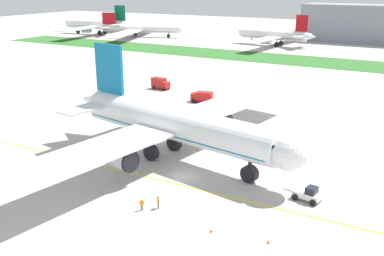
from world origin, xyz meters
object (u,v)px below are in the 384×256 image
(traffic_cone_near_nose, at_px, (268,241))
(traffic_cone_starboard_wing, at_px, (211,230))
(service_truck_baggage_loader, at_px, (160,83))
(parked_airliner_far_left, at_px, (98,25))
(airliner_foreground, at_px, (173,124))
(traffic_cone_port_wing, at_px, (48,153))
(service_truck_catering_van, at_px, (202,96))
(parked_airliner_far_centre, at_px, (138,29))
(ground_crew_wingwalker_port, at_px, (142,203))
(ground_crew_marshaller_front, at_px, (158,201))
(parked_airliner_far_right, at_px, (275,35))
(pushback_tug, at_px, (308,194))

(traffic_cone_near_nose, height_order, traffic_cone_starboard_wing, same)
(service_truck_baggage_loader, distance_m, parked_airliner_far_left, 141.12)
(traffic_cone_starboard_wing, xyz_separation_m, service_truck_baggage_loader, (-45.57, 59.75, 1.39))
(airliner_foreground, xyz_separation_m, traffic_cone_near_nose, (22.88, -16.92, -5.83))
(airliner_foreground, height_order, traffic_cone_port_wing, airliner_foreground)
(traffic_cone_starboard_wing, relative_size, parked_airliner_far_left, 0.01)
(service_truck_baggage_loader, bearing_deg, parked_airliner_far_left, 136.94)
(service_truck_catering_van, bearing_deg, traffic_cone_port_wing, -99.31)
(traffic_cone_starboard_wing, xyz_separation_m, parked_airliner_far_centre, (-122.31, 157.48, 4.00))
(traffic_cone_near_nose, xyz_separation_m, parked_airliner_far_left, (-155.47, 155.05, 5.23))
(airliner_foreground, relative_size, service_truck_baggage_loader, 13.46)
(ground_crew_wingwalker_port, bearing_deg, ground_crew_marshaller_front, 42.23)
(airliner_foreground, height_order, parked_airliner_far_right, airliner_foreground)
(ground_crew_wingwalker_port, relative_size, service_truck_catering_van, 0.29)
(traffic_cone_port_wing, height_order, service_truck_baggage_loader, service_truck_baggage_loader)
(parked_airliner_far_right, bearing_deg, parked_airliner_far_left, -178.28)
(ground_crew_wingwalker_port, xyz_separation_m, service_truck_baggage_loader, (-35.23, 59.40, 0.67))
(ground_crew_wingwalker_port, relative_size, traffic_cone_port_wing, 2.84)
(ground_crew_wingwalker_port, distance_m, traffic_cone_port_wing, 27.04)
(service_truck_baggage_loader, xyz_separation_m, parked_airliner_far_centre, (-76.74, 97.73, 2.61))
(ground_crew_marshaller_front, relative_size, parked_airliner_far_right, 0.03)
(airliner_foreground, xyz_separation_m, service_truck_baggage_loader, (-29.52, 41.81, -4.44))
(parked_airliner_far_left, bearing_deg, pushback_tug, -42.27)
(airliner_foreground, height_order, service_truck_baggage_loader, airliner_foreground)
(ground_crew_marshaller_front, relative_size, parked_airliner_far_left, 0.03)
(traffic_cone_starboard_wing, distance_m, parked_airliner_far_right, 165.71)
(traffic_cone_near_nose, height_order, service_truck_catering_van, service_truck_catering_van)
(service_truck_baggage_loader, height_order, parked_airliner_far_right, parked_airliner_far_right)
(traffic_cone_near_nose, bearing_deg, airliner_foreground, 143.53)
(airliner_foreground, bearing_deg, parked_airliner_far_centre, 127.29)
(traffic_cone_port_wing, bearing_deg, airliner_foreground, 24.58)
(traffic_cone_starboard_wing, bearing_deg, parked_airliner_far_left, 133.60)
(parked_airliner_far_left, relative_size, parked_airliner_far_centre, 0.90)
(service_truck_baggage_loader, bearing_deg, parked_airliner_far_centre, 128.14)
(traffic_cone_port_wing, xyz_separation_m, parked_airliner_far_right, (-9.94, 150.34, 4.64))
(ground_crew_wingwalker_port, xyz_separation_m, service_truck_catering_van, (-18.45, 52.48, 0.46))
(traffic_cone_port_wing, height_order, parked_airliner_far_right, parked_airliner_far_right)
(service_truck_catering_van, height_order, parked_airliner_far_centre, parked_airliner_far_centre)
(ground_crew_marshaller_front, distance_m, parked_airliner_far_centre, 192.73)
(parked_airliner_far_centre, bearing_deg, service_truck_catering_van, -48.22)
(ground_crew_marshaller_front, distance_m, parked_airliner_far_right, 161.73)
(traffic_cone_near_nose, height_order, parked_airliner_far_centre, parked_airliner_far_centre)
(airliner_foreground, relative_size, ground_crew_marshaller_front, 42.13)
(traffic_cone_near_nose, bearing_deg, parked_airliner_far_left, 135.08)
(traffic_cone_port_wing, relative_size, service_truck_catering_van, 0.10)
(pushback_tug, bearing_deg, parked_airliner_far_right, 110.35)
(ground_crew_wingwalker_port, bearing_deg, airliner_foreground, 108.00)
(pushback_tug, distance_m, parked_airliner_far_left, 211.77)
(airliner_foreground, bearing_deg, ground_crew_marshaller_front, -65.59)
(ground_crew_wingwalker_port, distance_m, parked_airliner_far_left, 208.32)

